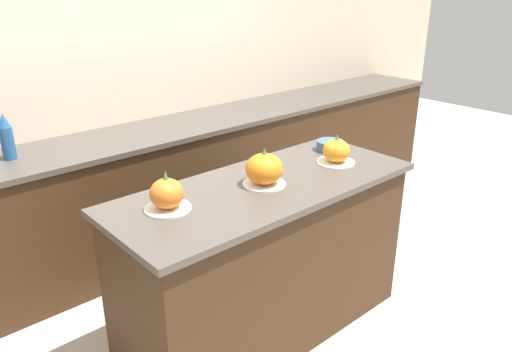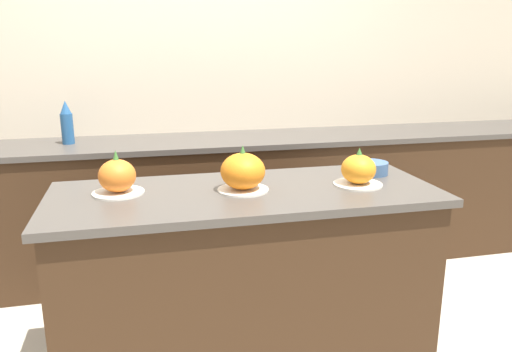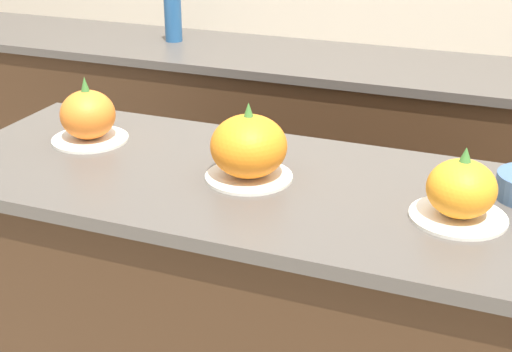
{
  "view_description": "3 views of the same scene",
  "coord_description": "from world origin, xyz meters",
  "px_view_note": "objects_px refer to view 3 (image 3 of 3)",
  "views": [
    {
      "loc": [
        -1.62,
        -1.76,
        1.92
      ],
      "look_at": [
        -0.03,
        0.04,
        0.96
      ],
      "focal_mm": 35.0,
      "sensor_mm": 36.0,
      "label": 1
    },
    {
      "loc": [
        -0.44,
        -2.06,
        1.54
      ],
      "look_at": [
        0.04,
        -0.01,
        0.98
      ],
      "focal_mm": 35.0,
      "sensor_mm": 36.0,
      "label": 2
    },
    {
      "loc": [
        0.62,
        -1.55,
        1.66
      ],
      "look_at": [
        0.03,
        -0.04,
        0.95
      ],
      "focal_mm": 50.0,
      "sensor_mm": 36.0,
      "label": 3
    }
  ],
  "objects_px": {
    "pumpkin_cake_left": "(88,117)",
    "bottle_tall": "(173,11)",
    "pumpkin_cake_right": "(461,191)",
    "pumpkin_cake_center": "(249,148)"
  },
  "relations": [
    {
      "from": "pumpkin_cake_center",
      "to": "pumpkin_cake_right",
      "type": "bearing_deg",
      "value": -4.03
    },
    {
      "from": "pumpkin_cake_center",
      "to": "pumpkin_cake_right",
      "type": "height_order",
      "value": "pumpkin_cake_center"
    },
    {
      "from": "pumpkin_cake_left",
      "to": "bottle_tall",
      "type": "relative_size",
      "value": 0.81
    },
    {
      "from": "pumpkin_cake_center",
      "to": "pumpkin_cake_left",
      "type": "bearing_deg",
      "value": 171.72
    },
    {
      "from": "pumpkin_cake_right",
      "to": "bottle_tall",
      "type": "xyz_separation_m",
      "value": [
        -1.4,
        1.29,
        0.07
      ]
    },
    {
      "from": "pumpkin_cake_left",
      "to": "bottle_tall",
      "type": "xyz_separation_m",
      "value": [
        -0.34,
        1.17,
        0.07
      ]
    },
    {
      "from": "pumpkin_cake_left",
      "to": "pumpkin_cake_center",
      "type": "distance_m",
      "value": 0.54
    },
    {
      "from": "pumpkin_cake_left",
      "to": "bottle_tall",
      "type": "height_order",
      "value": "bottle_tall"
    },
    {
      "from": "pumpkin_cake_right",
      "to": "bottle_tall",
      "type": "bearing_deg",
      "value": 137.35
    },
    {
      "from": "pumpkin_cake_left",
      "to": "pumpkin_cake_center",
      "type": "bearing_deg",
      "value": -8.28
    }
  ]
}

